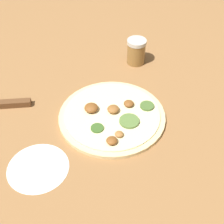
% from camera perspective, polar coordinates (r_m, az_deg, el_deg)
% --- Properties ---
extents(ground_plane, '(3.00, 3.00, 0.00)m').
position_cam_1_polar(ground_plane, '(0.83, 0.00, -1.02)').
color(ground_plane, olive).
extents(pizza, '(0.28, 0.28, 0.03)m').
position_cam_1_polar(pizza, '(0.82, 0.03, -0.67)').
color(pizza, beige).
rests_on(pizza, ground_plane).
extents(spice_jar, '(0.06, 0.06, 0.08)m').
position_cam_1_polar(spice_jar, '(1.01, 4.45, 11.00)').
color(spice_jar, olive).
rests_on(spice_jar, ground_plane).
extents(flour_patch, '(0.14, 0.14, 0.00)m').
position_cam_1_polar(flour_patch, '(0.74, -13.36, -9.88)').
color(flour_patch, white).
rests_on(flour_patch, ground_plane).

